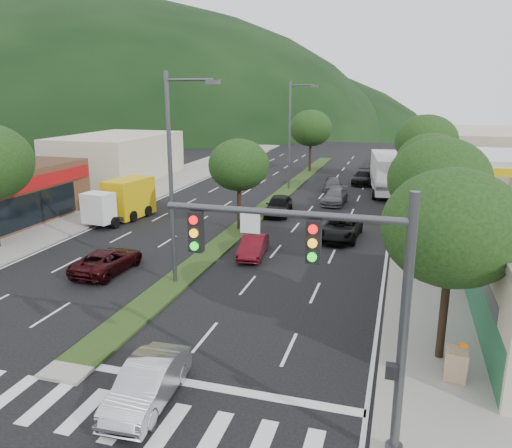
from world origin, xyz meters
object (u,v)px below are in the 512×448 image
(box_truck, at_px, (123,201))
(motorhome, at_px, (387,173))
(car_queue_a, at_px, (279,205))
(tree_med_far, at_px, (311,128))
(tree_r_b, at_px, (439,180))
(tree_r_a, at_px, (452,228))
(car_queue_d, at_px, (341,228))
(car_queue_e, at_px, (333,185))
(tree_r_c, at_px, (431,163))
(sedan_silver, at_px, (147,383))
(car_queue_f, at_px, (363,177))
(suv_maroon, at_px, (108,261))
(a_frame_sign, at_px, (456,363))
(tree_med_near, at_px, (239,165))
(tree_r_d, at_px, (426,141))
(tree_r_e, at_px, (423,135))
(car_queue_b, at_px, (335,196))
(streetlight_near, at_px, (174,170))
(car_queue_c, at_px, (253,246))
(streetlight_mid, at_px, (292,130))
(traffic_signal, at_px, (339,284))

(box_truck, height_order, motorhome, motorhome)
(car_queue_a, bearing_deg, tree_med_far, 89.86)
(tree_r_b, relative_size, motorhome, 0.75)
(tree_r_a, height_order, car_queue_d, tree_r_a)
(car_queue_d, height_order, car_queue_e, car_queue_d)
(tree_r_c, height_order, sedan_silver, tree_r_c)
(tree_r_b, xyz_separation_m, car_queue_f, (-5.45, 25.99, -4.37))
(suv_maroon, distance_m, a_frame_sign, 17.46)
(suv_maroon, distance_m, box_truck, 11.11)
(tree_med_near, bearing_deg, box_truck, 177.67)
(tree_r_a, relative_size, tree_r_d, 0.93)
(tree_r_c, distance_m, box_truck, 21.33)
(tree_r_b, bearing_deg, tree_med_near, 153.43)
(tree_r_d, bearing_deg, car_queue_e, 159.02)
(tree_r_e, distance_m, car_queue_b, 14.50)
(streetlight_near, bearing_deg, suv_maroon, 173.88)
(car_queue_a, distance_m, car_queue_c, 10.05)
(sedan_silver, distance_m, motorhome, 35.54)
(streetlight_near, height_order, box_truck, streetlight_near)
(car_queue_f, relative_size, box_truck, 0.76)
(tree_r_c, relative_size, streetlight_near, 0.65)
(tree_r_c, height_order, tree_med_far, tree_med_far)
(car_queue_b, bearing_deg, tree_r_e, 62.30)
(tree_r_b, bearing_deg, tree_r_a, -90.00)
(car_queue_f, bearing_deg, sedan_silver, -92.07)
(car_queue_e, relative_size, box_truck, 0.65)
(tree_r_d, relative_size, tree_r_e, 1.07)
(streetlight_mid, bearing_deg, tree_r_b, -60.68)
(tree_med_near, height_order, car_queue_a, tree_med_near)
(box_truck, bearing_deg, tree_med_near, -174.45)
(tree_r_b, height_order, tree_r_e, tree_r_b)
(tree_med_far, bearing_deg, tree_med_near, -90.00)
(tree_med_near, distance_m, car_queue_f, 21.37)
(streetlight_mid, distance_m, car_queue_e, 6.32)
(tree_r_a, xyz_separation_m, tree_r_c, (0.00, 16.00, -0.07))
(streetlight_near, bearing_deg, traffic_signal, -47.23)
(car_queue_c, distance_m, box_truck, 12.72)
(car_queue_b, bearing_deg, streetlight_mid, 136.48)
(box_truck, bearing_deg, car_queue_d, -173.47)
(streetlight_mid, bearing_deg, tree_r_d, -14.27)
(tree_r_b, xyz_separation_m, streetlight_near, (-11.79, -4.00, 0.55))
(tree_r_c, distance_m, car_queue_a, 11.63)
(car_queue_a, xyz_separation_m, motorhome, (7.50, 10.99, 1.11))
(tree_r_b, bearing_deg, suv_maroon, -167.53)
(car_queue_f, bearing_deg, tree_r_c, -70.65)
(tree_r_c, bearing_deg, car_queue_b, 130.90)
(streetlight_near, distance_m, suv_maroon, 6.54)
(suv_maroon, distance_m, car_queue_c, 7.96)
(tree_med_near, height_order, motorhome, tree_med_near)
(streetlight_near, distance_m, motorhome, 27.68)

